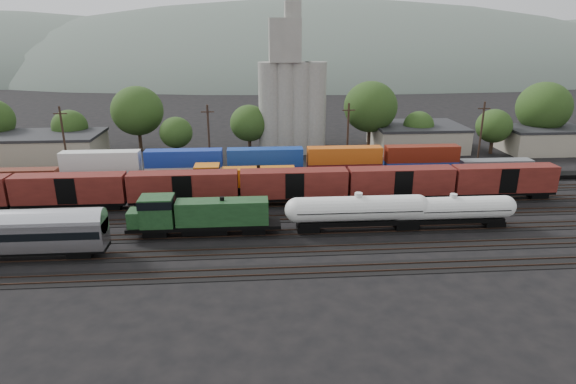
{
  "coord_description": "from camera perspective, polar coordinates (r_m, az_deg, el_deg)",
  "views": [
    {
      "loc": [
        -4.63,
        -59.47,
        23.73
      ],
      "look_at": [
        0.04,
        2.0,
        3.0
      ],
      "focal_mm": 30.0,
      "sensor_mm": 36.0,
      "label": 1
    }
  ],
  "objects": [
    {
      "name": "distant_hills",
      "position": [
        323.79,
        0.77,
        10.72
      ],
      "size": [
        860.0,
        286.0,
        130.0
      ],
      "color": "#59665B",
      "rests_on": "ground"
    },
    {
      "name": "tree_band",
      "position": [
        99.02,
        -0.34,
        9.08
      ],
      "size": [
        164.69,
        18.72,
        14.03
      ],
      "color": "black",
      "rests_on": "ground"
    },
    {
      "name": "container_wall",
      "position": [
        78.16,
        -12.13,
        2.5
      ],
      "size": [
        165.44,
        2.6,
        5.8
      ],
      "color": "black",
      "rests_on": "ground"
    },
    {
      "name": "boxcar_string",
      "position": [
        69.88,
        -18.53,
        0.44
      ],
      "size": [
        122.8,
        2.9,
        4.2
      ],
      "color": "black",
      "rests_on": "ground"
    },
    {
      "name": "utility_poles",
      "position": [
        83.47,
        -1.07,
        6.47
      ],
      "size": [
        122.2,
        0.36,
        12.0
      ],
      "color": "black",
      "rests_on": "ground"
    },
    {
      "name": "tank_car_a",
      "position": [
        59.73,
        8.27,
        -2.13
      ],
      "size": [
        18.04,
        3.23,
        4.73
      ],
      "color": "silver",
      "rests_on": "ground"
    },
    {
      "name": "tracks",
      "position": [
        64.18,
        0.1,
        -3.07
      ],
      "size": [
        180.0,
        33.2,
        0.2
      ],
      "color": "black",
      "rests_on": "ground"
    },
    {
      "name": "orange_locomotive",
      "position": [
        72.66,
        -5.95,
        1.57
      ],
      "size": [
        18.18,
        3.03,
        4.55
      ],
      "color": "black",
      "rests_on": "ground"
    },
    {
      "name": "ground",
      "position": [
        64.2,
        0.1,
        -3.11
      ],
      "size": [
        600.0,
        600.0,
        0.0
      ],
      "primitive_type": "plane",
      "color": "black"
    },
    {
      "name": "tank_car_b",
      "position": [
        63.45,
        18.86,
        -1.95
      ],
      "size": [
        16.37,
        2.93,
        4.29
      ],
      "color": "silver",
      "rests_on": "ground"
    },
    {
      "name": "grain_silo",
      "position": [
        96.61,
        0.4,
        11.17
      ],
      "size": [
        13.4,
        5.0,
        29.0
      ],
      "color": "gray",
      "rests_on": "ground"
    },
    {
      "name": "industrial_sheds",
      "position": [
        97.72,
        2.39,
        6.06
      ],
      "size": [
        119.38,
        17.26,
        5.1
      ],
      "color": "#9E937F",
      "rests_on": "ground"
    },
    {
      "name": "green_locomotive",
      "position": [
        58.79,
        -10.88,
        -2.67
      ],
      "size": [
        18.33,
        3.23,
        4.85
      ],
      "color": "black",
      "rests_on": "ground"
    }
  ]
}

